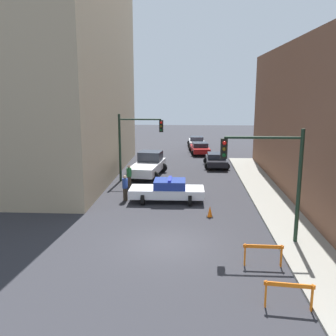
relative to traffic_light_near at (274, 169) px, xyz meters
The scene contains 15 objects.
ground_plane 5.91m from the traffic_light_near, behind, with size 120.00×120.00×0.00m, color #2D2D33.
sidewalk_right 3.79m from the traffic_light_near, 15.19° to the right, with size 2.40×44.00×0.12m.
building_corner_left 22.86m from the traffic_light_near, 140.89° to the left, with size 14.00×20.00×22.27m.
traffic_light_near is the anchor object (origin of this frame).
traffic_light_far 14.15m from the traffic_light_near, 124.59° to the left, with size 3.44×0.35×5.20m.
police_car 8.66m from the traffic_light_near, 128.74° to the left, with size 4.72×2.40×1.52m.
white_truck 15.62m from the traffic_light_near, 117.77° to the left, with size 3.08×5.61×1.90m.
parked_car_near 17.84m from the traffic_light_near, 94.25° to the left, with size 2.28×4.30×1.31m.
parked_car_mid 24.88m from the traffic_light_near, 96.13° to the left, with size 2.53×4.45×1.31m.
parked_car_far 30.22m from the traffic_light_near, 95.58° to the left, with size 2.36×4.35×1.31m.
pedestrian_crossing 10.48m from the traffic_light_near, 140.81° to the left, with size 0.47×0.47×1.66m.
pedestrian_corner 12.90m from the traffic_light_near, 130.07° to the left, with size 0.47×0.47×1.66m.
barrier_front 6.12m from the traffic_light_near, 95.30° to the right, with size 1.60×0.33×0.90m.
barrier_mid 3.82m from the traffic_light_near, 107.78° to the right, with size 1.60×0.20×0.90m.
traffic_cone 5.38m from the traffic_light_near, 126.83° to the left, with size 0.36×0.36×0.66m.
Camera 1 is at (0.99, -16.15, 6.97)m, focal length 40.00 mm.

